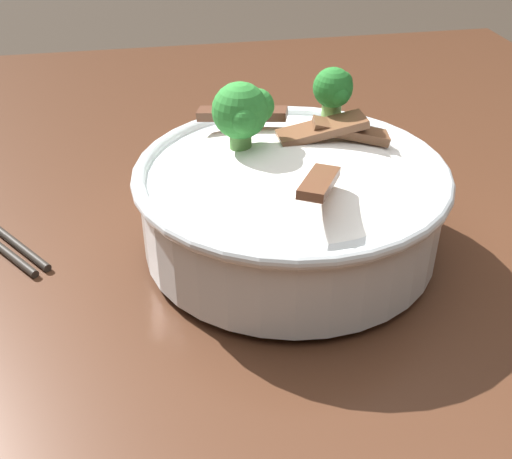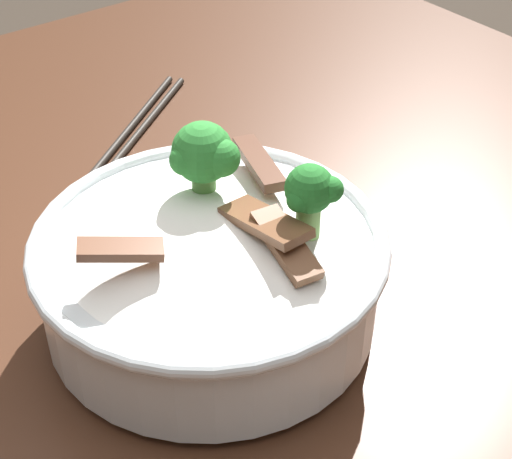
{
  "view_description": "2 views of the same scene",
  "coord_description": "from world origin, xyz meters",
  "views": [
    {
      "loc": [
        0.29,
        -0.07,
        1.12
      ],
      "look_at": [
        -0.14,
        0.01,
        0.84
      ],
      "focal_mm": 44.81,
      "sensor_mm": 36.0,
      "label": 1
    },
    {
      "loc": [
        0.09,
        0.42,
        1.24
      ],
      "look_at": [
        -0.2,
        0.05,
        0.87
      ],
      "focal_mm": 56.61,
      "sensor_mm": 36.0,
      "label": 2
    }
  ],
  "objects": [
    {
      "name": "rice_bowl",
      "position": [
        -0.16,
        0.05,
        0.86
      ],
      "size": [
        0.26,
        0.26,
        0.15
      ],
      "color": "silver",
      "rests_on": "dining_table"
    }
  ]
}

